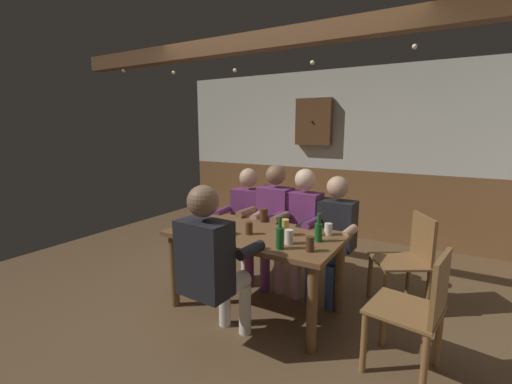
{
  "coord_description": "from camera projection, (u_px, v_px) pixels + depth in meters",
  "views": [
    {
      "loc": [
        1.49,
        -2.34,
        1.65
      ],
      "look_at": [
        0.0,
        0.21,
        1.1
      ],
      "focal_mm": 24.07,
      "sensor_mm": 36.0,
      "label": 1
    }
  ],
  "objects": [
    {
      "name": "person_0",
      "position": [
        246.0,
        217.0,
        3.87
      ],
      "size": [
        0.54,
        0.54,
        1.21
      ],
      "rotation": [
        0.0,
        0.0,
        3.28
      ],
      "color": "#6B2D66",
      "rests_on": "ground_plane"
    },
    {
      "name": "pint_glass_5",
      "position": [
        203.0,
        229.0,
        2.92
      ],
      "size": [
        0.06,
        0.06,
        0.15
      ],
      "primitive_type": "cylinder",
      "color": "white",
      "rests_on": "dining_table"
    },
    {
      "name": "pint_glass_6",
      "position": [
        310.0,
        244.0,
        2.58
      ],
      "size": [
        0.06,
        0.06,
        0.12
      ],
      "primitive_type": "cylinder",
      "color": "#4C2D19",
      "rests_on": "dining_table"
    },
    {
      "name": "chair_empty_near_left",
      "position": [
        417.0,
        310.0,
        2.25
      ],
      "size": [
        0.5,
        0.5,
        0.88
      ],
      "rotation": [
        0.0,
        0.0,
        1.41
      ],
      "color": "brown",
      "rests_on": "ground_plane"
    },
    {
      "name": "pint_glass_3",
      "position": [
        328.0,
        229.0,
        2.98
      ],
      "size": [
        0.07,
        0.07,
        0.1
      ],
      "primitive_type": "cylinder",
      "color": "white",
      "rests_on": "dining_table"
    },
    {
      "name": "dining_table",
      "position": [
        255.0,
        244.0,
        3.09
      ],
      "size": [
        1.52,
        0.84,
        0.73
      ],
      "color": "brown",
      "rests_on": "ground_plane"
    },
    {
      "name": "plate_0",
      "position": [
        215.0,
        226.0,
        3.23
      ],
      "size": [
        0.27,
        0.27,
        0.01
      ],
      "primitive_type": "cylinder",
      "color": "white",
      "rests_on": "dining_table"
    },
    {
      "name": "back_wall_wainscot",
      "position": [
        341.0,
        202.0,
        5.34
      ],
      "size": [
        5.52,
        0.12,
        1.03
      ],
      "primitive_type": "cube",
      "color": "brown",
      "rests_on": "ground_plane"
    },
    {
      "name": "table_candle",
      "position": [
        317.0,
        231.0,
        2.97
      ],
      "size": [
        0.04,
        0.04,
        0.08
      ],
      "primitive_type": "cylinder",
      "color": "#F9E08C",
      "rests_on": "dining_table"
    },
    {
      "name": "bottle_0",
      "position": [
        280.0,
        237.0,
        2.63
      ],
      "size": [
        0.06,
        0.06,
        0.26
      ],
      "color": "#195923",
      "rests_on": "dining_table"
    },
    {
      "name": "back_wall_upper",
      "position": [
        345.0,
        120.0,
        5.11
      ],
      "size": [
        5.52,
        0.12,
        1.47
      ],
      "primitive_type": "cube",
      "color": "beige"
    },
    {
      "name": "ceiling_beam",
      "position": [
        274.0,
        39.0,
        3.03
      ],
      "size": [
        4.97,
        0.14,
        0.16
      ],
      "primitive_type": "cube",
      "color": "brown"
    },
    {
      "name": "person_2",
      "position": [
        301.0,
        224.0,
        3.54
      ],
      "size": [
        0.5,
        0.53,
        1.24
      ],
      "rotation": [
        0.0,
        0.0,
        3.07
      ],
      "color": "#6B2D66",
      "rests_on": "ground_plane"
    },
    {
      "name": "chair_empty_near_right",
      "position": [
        408.0,
        259.0,
        3.13
      ],
      "size": [
        0.6,
        0.6,
        0.88
      ],
      "rotation": [
        0.0,
        0.0,
        -4.17
      ],
      "color": "brown",
      "rests_on": "ground_plane"
    },
    {
      "name": "person_3",
      "position": [
        333.0,
        231.0,
        3.37
      ],
      "size": [
        0.52,
        0.55,
        1.19
      ],
      "rotation": [
        0.0,
        0.0,
        3.1
      ],
      "color": "black",
      "rests_on": "ground_plane"
    },
    {
      "name": "pint_glass_1",
      "position": [
        264.0,
        215.0,
        3.4
      ],
      "size": [
        0.08,
        0.08,
        0.13
      ],
      "primitive_type": "cylinder",
      "color": "#4C2D19",
      "rests_on": "dining_table"
    },
    {
      "name": "ground_plane",
      "position": [
        244.0,
        318.0,
        3.03
      ],
      "size": [
        6.66,
        6.66,
        0.0
      ],
      "primitive_type": "plane",
      "color": "brown"
    },
    {
      "name": "person_1",
      "position": [
        272.0,
        218.0,
        3.7
      ],
      "size": [
        0.51,
        0.55,
        1.26
      ],
      "rotation": [
        0.0,
        0.0,
        3.09
      ],
      "color": "#6B2D66",
      "rests_on": "ground_plane"
    },
    {
      "name": "pint_glass_0",
      "position": [
        284.0,
        227.0,
        2.97
      ],
      "size": [
        0.08,
        0.08,
        0.14
      ],
      "primitive_type": "cylinder",
      "color": "#E5C64C",
      "rests_on": "dining_table"
    },
    {
      "name": "person_4",
      "position": [
        211.0,
        260.0,
        2.51
      ],
      "size": [
        0.54,
        0.54,
        1.26
      ],
      "rotation": [
        0.0,
        0.0,
        -0.06
      ],
      "color": "black",
      "rests_on": "ground_plane"
    },
    {
      "name": "condiment_caddy",
      "position": [
        226.0,
        231.0,
        3.01
      ],
      "size": [
        0.14,
        0.1,
        0.05
      ],
      "primitive_type": "cube",
      "color": "#B2B7BC",
      "rests_on": "dining_table"
    },
    {
      "name": "string_lights",
      "position": [
        271.0,
        60.0,
        3.02
      ],
      "size": [
        3.9,
        0.04,
        0.15
      ],
      "color": "#F9EAB2"
    },
    {
      "name": "pint_glass_2",
      "position": [
        249.0,
        228.0,
        3.0
      ],
      "size": [
        0.06,
        0.06,
        0.11
      ],
      "primitive_type": "cylinder",
      "color": "#4C2D19",
      "rests_on": "dining_table"
    },
    {
      "name": "bottle_1",
      "position": [
        319.0,
        231.0,
        2.8
      ],
      "size": [
        0.06,
        0.06,
        0.24
      ],
      "color": "#195923",
      "rests_on": "dining_table"
    },
    {
      "name": "pint_glass_4",
      "position": [
        289.0,
        237.0,
        2.75
      ],
      "size": [
        0.07,
        0.07,
        0.12
      ],
      "primitive_type": "cylinder",
      "color": "white",
      "rests_on": "dining_table"
    },
    {
      "name": "wall_dart_cabinet",
      "position": [
        314.0,
        122.0,
        5.22
      ],
      "size": [
        0.56,
        0.15,
        0.7
      ],
      "color": "brown"
    }
  ]
}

